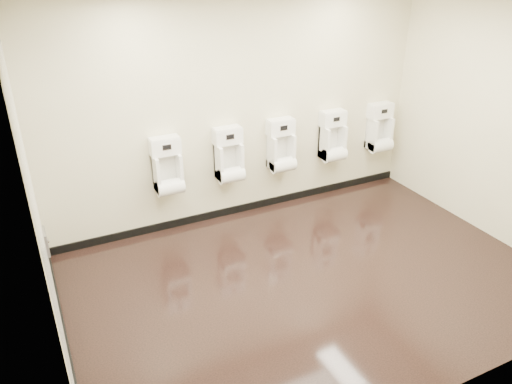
% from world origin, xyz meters
% --- Properties ---
extents(ground, '(5.00, 3.50, 0.00)m').
position_xyz_m(ground, '(0.00, 0.00, 0.00)').
color(ground, black).
rests_on(ground, ground).
extents(ceiling, '(5.00, 3.50, 0.00)m').
position_xyz_m(ceiling, '(0.00, 0.00, 2.80)').
color(ceiling, white).
extents(back_wall, '(5.00, 0.02, 2.80)m').
position_xyz_m(back_wall, '(0.00, 1.75, 1.40)').
color(back_wall, beige).
rests_on(back_wall, ground).
extents(front_wall, '(5.00, 0.02, 2.80)m').
position_xyz_m(front_wall, '(0.00, -1.75, 1.40)').
color(front_wall, beige).
rests_on(front_wall, ground).
extents(left_wall, '(0.02, 3.50, 2.80)m').
position_xyz_m(left_wall, '(-2.50, 0.00, 1.40)').
color(left_wall, beige).
rests_on(left_wall, ground).
extents(right_wall, '(0.02, 3.50, 2.80)m').
position_xyz_m(right_wall, '(2.50, 0.00, 1.40)').
color(right_wall, beige).
rests_on(right_wall, ground).
extents(tile_overlay_left, '(0.01, 3.50, 2.80)m').
position_xyz_m(tile_overlay_left, '(-2.50, 0.00, 1.40)').
color(tile_overlay_left, silver).
rests_on(tile_overlay_left, ground).
extents(skirting_back, '(5.00, 0.02, 0.10)m').
position_xyz_m(skirting_back, '(0.00, 1.74, 0.05)').
color(skirting_back, black).
rests_on(skirting_back, ground).
extents(skirting_left, '(0.02, 3.50, 0.10)m').
position_xyz_m(skirting_left, '(-2.49, 0.00, 0.05)').
color(skirting_left, black).
rests_on(skirting_left, ground).
extents(access_panel, '(0.04, 0.25, 0.25)m').
position_xyz_m(access_panel, '(-2.48, 1.20, 0.50)').
color(access_panel, '#9E9EA3').
rests_on(access_panel, left_wall).
extents(urinal_0, '(0.37, 0.27, 0.68)m').
position_xyz_m(urinal_0, '(-1.03, 1.63, 0.84)').
color(urinal_0, white).
rests_on(urinal_0, back_wall).
extents(urinal_1, '(0.37, 0.27, 0.68)m').
position_xyz_m(urinal_1, '(-0.24, 1.63, 0.84)').
color(urinal_1, white).
rests_on(urinal_1, back_wall).
extents(urinal_2, '(0.37, 0.27, 0.68)m').
position_xyz_m(urinal_2, '(0.51, 1.63, 0.84)').
color(urinal_2, white).
rests_on(urinal_2, back_wall).
extents(urinal_3, '(0.37, 0.27, 0.68)m').
position_xyz_m(urinal_3, '(1.31, 1.63, 0.84)').
color(urinal_3, white).
rests_on(urinal_3, back_wall).
extents(urinal_4, '(0.37, 0.27, 0.68)m').
position_xyz_m(urinal_4, '(2.11, 1.63, 0.84)').
color(urinal_4, white).
rests_on(urinal_4, back_wall).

